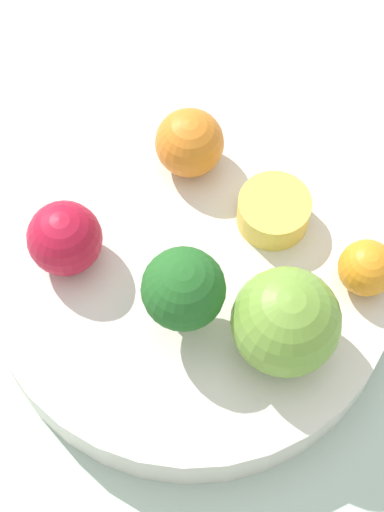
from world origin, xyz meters
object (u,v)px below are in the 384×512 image
at_px(apple_green, 286,322).
at_px(bowl, 192,277).
at_px(orange_front, 189,143).
at_px(broccoli, 183,290).
at_px(orange_back, 367,268).
at_px(small_cup, 270,206).
at_px(apple_red, 65,238).

bearing_deg(apple_green, bowl, -76.36).
bearing_deg(orange_front, broccoli, 56.99).
bearing_deg(bowl, apple_green, 103.64).
distance_m(orange_back, small_cup, 0.07).
height_order(apple_red, orange_front, apple_red).
distance_m(bowl, orange_front, 0.09).
xyz_separation_m(orange_front, orange_back, (-0.05, 0.13, -0.01)).
distance_m(apple_red, orange_back, 0.18).
distance_m(broccoli, apple_green, 0.06).
bearing_deg(orange_front, apple_red, 11.61).
relative_size(bowl, apple_green, 4.06).
xyz_separation_m(apple_green, orange_back, (-0.07, -0.01, -0.01)).
height_order(apple_red, small_cup, apple_red).
xyz_separation_m(broccoli, small_cup, (-0.08, -0.03, -0.03)).
xyz_separation_m(broccoli, apple_green, (-0.04, 0.04, -0.01)).
bearing_deg(apple_red, bowl, 144.69).
height_order(apple_green, orange_front, apple_green).
bearing_deg(apple_red, broccoli, 118.26).
relative_size(broccoli, orange_back, 1.89).
bearing_deg(bowl, apple_red, -35.31).
relative_size(bowl, small_cup, 5.55).
bearing_deg(orange_back, apple_red, -36.76).
distance_m(apple_red, orange_front, 0.10).
bearing_deg(apple_red, small_cup, 162.05).
relative_size(apple_red, apple_green, 0.73).
xyz_separation_m(apple_red, orange_front, (-0.10, -0.02, -0.00)).
relative_size(orange_back, small_cup, 0.75).
height_order(orange_back, small_cup, orange_back).
bearing_deg(apple_red, orange_back, 143.24).
xyz_separation_m(orange_front, small_cup, (-0.02, 0.06, -0.01)).
bearing_deg(small_cup, bowl, 4.38).
bearing_deg(orange_back, broccoli, -18.49).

